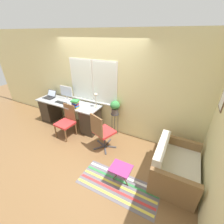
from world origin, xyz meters
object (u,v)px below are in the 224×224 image
(laptop, at_px, (50,96))
(desk_chair_wooden, at_px, (67,121))
(mouse, at_px, (69,104))
(desk_lamp, at_px, (96,97))
(keyboard, at_px, (61,103))
(book_stack, at_px, (75,104))
(couch_loveseat, at_px, (174,167))
(office_chair_swivel, at_px, (102,131))
(plant_stand, at_px, (115,117))
(potted_plant, at_px, (115,107))
(monitor, at_px, (66,92))
(folding_stool, at_px, (121,169))

(laptop, distance_m, desk_chair_wooden, 1.22)
(mouse, height_order, desk_lamp, desk_lamp)
(keyboard, relative_size, book_stack, 1.68)
(book_stack, xyz_separation_m, couch_loveseat, (2.70, -0.40, -0.62))
(desk_lamp, distance_m, desk_chair_wooden, 1.04)
(office_chair_swivel, xyz_separation_m, plant_stand, (-0.00, 0.70, 0.04))
(plant_stand, relative_size, potted_plant, 1.77)
(desk_lamp, bearing_deg, monitor, 178.05)
(potted_plant, relative_size, folding_stool, 0.91)
(desk_lamp, xyz_separation_m, desk_chair_wooden, (-0.60, -0.59, -0.60))
(monitor, bearing_deg, potted_plant, 1.31)
(plant_stand, xyz_separation_m, folding_stool, (0.82, -1.39, -0.20))
(laptop, bearing_deg, folding_stool, -21.70)
(keyboard, bearing_deg, monitor, 94.28)
(couch_loveseat, bearing_deg, desk_chair_wooden, 87.47)
(folding_stool, bearing_deg, plant_stand, 120.44)
(mouse, distance_m, folding_stool, 2.44)
(desk_lamp, distance_m, potted_plant, 0.59)
(laptop, height_order, keyboard, laptop)
(mouse, relative_size, office_chair_swivel, 0.08)
(plant_stand, bearing_deg, potted_plant, 180.00)
(desk_lamp, bearing_deg, desk_chair_wooden, -135.67)
(monitor, xyz_separation_m, desk_chair_wooden, (0.48, -0.63, -0.54))
(keyboard, bearing_deg, laptop, 166.33)
(laptop, distance_m, book_stack, 1.22)
(keyboard, xyz_separation_m, plant_stand, (1.61, 0.33, -0.22))
(plant_stand, bearing_deg, laptop, -175.21)
(book_stack, xyz_separation_m, office_chair_swivel, (1.02, -0.31, -0.38))
(keyboard, xyz_separation_m, desk_chair_wooden, (0.46, -0.33, -0.32))
(monitor, relative_size, desk_lamp, 1.10)
(keyboard, distance_m, plant_stand, 1.66)
(keyboard, distance_m, desk_lamp, 1.13)
(book_stack, xyz_separation_m, folding_stool, (1.83, -1.01, -0.53))
(keyboard, xyz_separation_m, couch_loveseat, (3.30, -0.46, -0.51))
(desk_chair_wooden, bearing_deg, keyboard, 147.99)
(potted_plant, bearing_deg, monitor, -178.69)
(potted_plant, bearing_deg, laptop, -175.21)
(monitor, distance_m, mouse, 0.47)
(monitor, distance_m, potted_plant, 1.64)
(desk_chair_wooden, relative_size, plant_stand, 1.36)
(desk_chair_wooden, bearing_deg, folding_stool, -16.73)
(laptop, height_order, couch_loveseat, laptop)
(mouse, height_order, folding_stool, mouse)
(desk_lamp, bearing_deg, folding_stool, -44.05)
(office_chair_swivel, relative_size, potted_plant, 2.65)
(book_stack, xyz_separation_m, plant_stand, (1.02, 0.39, -0.33))
(book_stack, relative_size, office_chair_swivel, 0.23)
(mouse, xyz_separation_m, potted_plant, (1.33, 0.32, 0.08))
(mouse, distance_m, couch_loveseat, 3.10)
(laptop, xyz_separation_m, couch_loveseat, (3.90, -0.60, -0.55))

